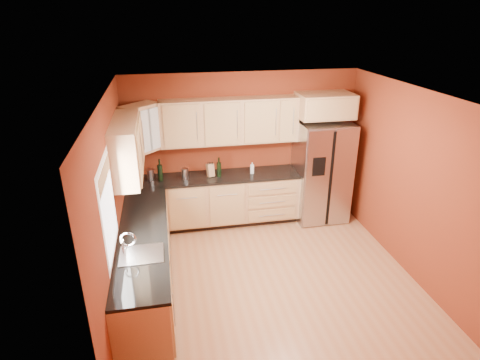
% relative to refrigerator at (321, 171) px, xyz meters
% --- Properties ---
extents(floor, '(4.00, 4.00, 0.00)m').
position_rel_refrigerator_xyz_m(floor, '(-1.35, -1.62, -0.89)').
color(floor, '#AD6B43').
rests_on(floor, ground).
extents(ceiling, '(4.00, 4.00, 0.00)m').
position_rel_refrigerator_xyz_m(ceiling, '(-1.35, -1.62, 1.71)').
color(ceiling, silver).
rests_on(ceiling, wall_back).
extents(wall_back, '(4.00, 0.04, 2.60)m').
position_rel_refrigerator_xyz_m(wall_back, '(-1.35, 0.38, 0.41)').
color(wall_back, maroon).
rests_on(wall_back, floor).
extents(wall_front, '(4.00, 0.04, 2.60)m').
position_rel_refrigerator_xyz_m(wall_front, '(-1.35, -3.62, 0.41)').
color(wall_front, maroon).
rests_on(wall_front, floor).
extents(wall_left, '(0.04, 4.00, 2.60)m').
position_rel_refrigerator_xyz_m(wall_left, '(-3.35, -1.62, 0.41)').
color(wall_left, maroon).
rests_on(wall_left, floor).
extents(wall_right, '(0.04, 4.00, 2.60)m').
position_rel_refrigerator_xyz_m(wall_right, '(0.65, -1.62, 0.41)').
color(wall_right, maroon).
rests_on(wall_right, floor).
extents(base_cabinets_back, '(2.90, 0.60, 0.88)m').
position_rel_refrigerator_xyz_m(base_cabinets_back, '(-1.90, 0.07, -0.45)').
color(base_cabinets_back, '#A3794F').
rests_on(base_cabinets_back, floor).
extents(base_cabinets_left, '(0.60, 2.80, 0.88)m').
position_rel_refrigerator_xyz_m(base_cabinets_left, '(-3.05, -1.62, -0.45)').
color(base_cabinets_left, '#A3794F').
rests_on(base_cabinets_left, floor).
extents(countertop_back, '(2.90, 0.62, 0.04)m').
position_rel_refrigerator_xyz_m(countertop_back, '(-1.90, 0.06, 0.01)').
color(countertop_back, black).
rests_on(countertop_back, base_cabinets_back).
extents(countertop_left, '(0.62, 2.80, 0.04)m').
position_rel_refrigerator_xyz_m(countertop_left, '(-3.04, -1.62, 0.01)').
color(countertop_left, black).
rests_on(countertop_left, base_cabinets_left).
extents(upper_cabinets_back, '(2.30, 0.33, 0.75)m').
position_rel_refrigerator_xyz_m(upper_cabinets_back, '(-1.60, 0.21, 0.94)').
color(upper_cabinets_back, '#A3794F').
rests_on(upper_cabinets_back, wall_back).
extents(upper_cabinets_left, '(0.33, 1.35, 0.75)m').
position_rel_refrigerator_xyz_m(upper_cabinets_left, '(-3.19, -0.90, 0.94)').
color(upper_cabinets_left, '#A3794F').
rests_on(upper_cabinets_left, wall_left).
extents(corner_upper_cabinet, '(0.67, 0.67, 0.75)m').
position_rel_refrigerator_xyz_m(corner_upper_cabinet, '(-3.02, 0.04, 0.94)').
color(corner_upper_cabinet, '#A3794F').
rests_on(corner_upper_cabinet, wall_back).
extents(over_fridge_cabinet, '(0.92, 0.60, 0.40)m').
position_rel_refrigerator_xyz_m(over_fridge_cabinet, '(0.00, 0.07, 1.16)').
color(over_fridge_cabinet, '#A3794F').
rests_on(over_fridge_cabinet, wall_back).
extents(refrigerator, '(0.90, 0.75, 1.78)m').
position_rel_refrigerator_xyz_m(refrigerator, '(0.00, 0.00, 0.00)').
color(refrigerator, '#AEAEB3').
rests_on(refrigerator, floor).
extents(window, '(0.03, 0.90, 1.00)m').
position_rel_refrigerator_xyz_m(window, '(-3.33, -2.12, 0.66)').
color(window, white).
rests_on(window, wall_left).
extents(sink_faucet, '(0.50, 0.42, 0.30)m').
position_rel_refrigerator_xyz_m(sink_faucet, '(-3.04, -2.12, 0.18)').
color(sink_faucet, white).
rests_on(sink_faucet, countertop_left).
extents(canister_left, '(0.13, 0.13, 0.18)m').
position_rel_refrigerator_xyz_m(canister_left, '(-2.39, 0.05, 0.12)').
color(canister_left, '#AEAEB3').
rests_on(canister_left, countertop_back).
extents(canister_right, '(0.12, 0.12, 0.19)m').
position_rel_refrigerator_xyz_m(canister_right, '(-2.95, 0.10, 0.12)').
color(canister_right, '#AEAEB3').
rests_on(canister_right, countertop_back).
extents(wine_bottle_a, '(0.11, 0.11, 0.37)m').
position_rel_refrigerator_xyz_m(wine_bottle_a, '(-2.79, 0.05, 0.22)').
color(wine_bottle_a, black).
rests_on(wine_bottle_a, countertop_back).
extents(wine_bottle_b, '(0.10, 0.10, 0.34)m').
position_rel_refrigerator_xyz_m(wine_bottle_b, '(-1.82, 0.04, 0.20)').
color(wine_bottle_b, black).
rests_on(wine_bottle_b, countertop_back).
extents(knife_block, '(0.13, 0.13, 0.22)m').
position_rel_refrigerator_xyz_m(knife_block, '(-1.96, 0.08, 0.14)').
color(knife_block, '#AA7D52').
rests_on(knife_block, countertop_back).
extents(soap_dispenser, '(0.07, 0.07, 0.20)m').
position_rel_refrigerator_xyz_m(soap_dispenser, '(-1.24, 0.06, 0.13)').
color(soap_dispenser, white).
rests_on(soap_dispenser, countertop_back).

